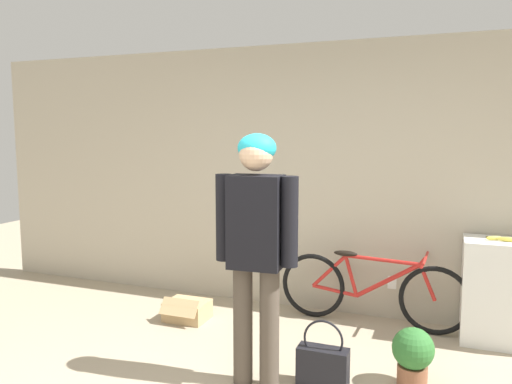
% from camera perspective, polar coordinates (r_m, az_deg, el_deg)
% --- Properties ---
extents(wall_back, '(8.00, 0.07, 2.60)m').
position_cam_1_polar(wall_back, '(4.86, 9.21, 1.39)').
color(wall_back, '#B7AD99').
rests_on(wall_back, ground_plane).
extents(person, '(0.59, 0.26, 1.75)m').
position_cam_1_polar(person, '(3.37, 0.01, -4.93)').
color(person, '#4C4238').
rests_on(person, ground_plane).
extents(bicycle, '(1.71, 0.46, 0.68)m').
position_cam_1_polar(bicycle, '(4.73, 12.99, -10.84)').
color(bicycle, black).
rests_on(bicycle, ground_plane).
extents(banana, '(0.33, 0.09, 0.04)m').
position_cam_1_polar(banana, '(4.56, 26.72, -4.82)').
color(banana, '#EAD64C').
rests_on(banana, side_shelf).
extents(handbag, '(0.35, 0.14, 0.48)m').
position_cam_1_polar(handbag, '(3.68, 7.64, -18.99)').
color(handbag, black).
rests_on(handbag, ground_plane).
extents(cardboard_box, '(0.39, 0.36, 0.24)m').
position_cam_1_polar(cardboard_box, '(4.86, -7.87, -13.24)').
color(cardboard_box, tan).
rests_on(cardboard_box, ground_plane).
extents(potted_plant, '(0.29, 0.29, 0.42)m').
position_cam_1_polar(potted_plant, '(3.76, 17.49, -17.29)').
color(potted_plant, brown).
rests_on(potted_plant, ground_plane).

